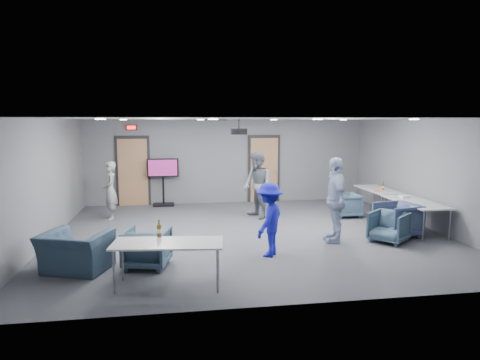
{
  "coord_description": "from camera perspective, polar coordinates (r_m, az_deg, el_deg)",
  "views": [
    {
      "loc": [
        -1.74,
        -9.72,
        2.65
      ],
      "look_at": [
        -0.12,
        0.64,
        1.2
      ],
      "focal_mm": 32.0,
      "sensor_mm": 36.0,
      "label": 1
    }
  ],
  "objects": [
    {
      "name": "wall_right",
      "position": [
        11.62,
        23.64,
        0.79
      ],
      "size": [
        0.02,
        8.0,
        2.7
      ],
      "primitive_type": "cube",
      "color": "slate",
      "rests_on": "floor"
    },
    {
      "name": "bottle_right",
      "position": [
        12.63,
        18.54,
        -0.86
      ],
      "size": [
        0.06,
        0.06,
        0.24
      ],
      "color": "brown",
      "rests_on": "table_right_a"
    },
    {
      "name": "tv_stand",
      "position": [
        13.59,
        -10.22,
        0.12
      ],
      "size": [
        0.97,
        0.46,
        1.49
      ],
      "color": "black",
      "rests_on": "floor"
    },
    {
      "name": "chair_front_b",
      "position": [
        8.2,
        -21.04,
        -8.92
      ],
      "size": [
        1.36,
        1.27,
        0.71
      ],
      "primitive_type": "imported",
      "rotation": [
        0.0,
        0.0,
        2.8
      ],
      "color": "#35495C",
      "rests_on": "floor"
    },
    {
      "name": "exit_sign",
      "position": [
        13.71,
        -14.28,
        6.8
      ],
      "size": [
        0.32,
        0.08,
        0.16
      ],
      "color": "black",
      "rests_on": "wall_back"
    },
    {
      "name": "wall_left",
      "position": [
        10.19,
        -24.54,
        -0.18
      ],
      "size": [
        0.02,
        8.0,
        2.7
      ],
      "primitive_type": "cube",
      "color": "slate",
      "rests_on": "floor"
    },
    {
      "name": "downlights",
      "position": [
        9.87,
        1.26,
        8.07
      ],
      "size": [
        6.18,
        3.78,
        0.02
      ],
      "color": "white",
      "rests_on": "ceiling"
    },
    {
      "name": "door_left",
      "position": [
        13.82,
        -14.07,
        1.07
      ],
      "size": [
        1.06,
        0.17,
        2.24
      ],
      "color": "black",
      "rests_on": "wall_back"
    },
    {
      "name": "wrapper",
      "position": [
        11.59,
        21.07,
        -2.06
      ],
      "size": [
        0.28,
        0.22,
        0.06
      ],
      "primitive_type": "cube",
      "rotation": [
        0.0,
        0.0,
        0.25
      ],
      "color": "silver",
      "rests_on": "table_right_b"
    },
    {
      "name": "person_c",
      "position": [
        9.61,
        12.56,
        -2.59
      ],
      "size": [
        0.6,
        1.15,
        1.87
      ],
      "primitive_type": "imported",
      "rotation": [
        0.0,
        0.0,
        -1.71
      ],
      "color": "#A7B6D7",
      "rests_on": "floor"
    },
    {
      "name": "person_d",
      "position": [
        8.45,
        3.92,
        -5.27
      ],
      "size": [
        0.97,
        1.09,
        1.46
      ],
      "primitive_type": "imported",
      "rotation": [
        0.0,
        0.0,
        -2.14
      ],
      "color": "#1C20BC",
      "rests_on": "floor"
    },
    {
      "name": "bottle_front",
      "position": [
        7.31,
        -10.72,
        -6.63
      ],
      "size": [
        0.08,
        0.08,
        0.29
      ],
      "color": "brown",
      "rests_on": "table_front_left"
    },
    {
      "name": "table_right_a",
      "position": [
        12.77,
        17.93,
        -1.37
      ],
      "size": [
        0.72,
        1.74,
        0.73
      ],
      "rotation": [
        0.0,
        0.0,
        1.57
      ],
      "color": "#B9BBBE",
      "rests_on": "floor"
    },
    {
      "name": "snack_box",
      "position": [
        12.28,
        17.86,
        -1.4
      ],
      "size": [
        0.23,
        0.2,
        0.04
      ],
      "primitive_type": "cube",
      "rotation": [
        0.0,
        0.0,
        -0.41
      ],
      "color": "orange",
      "rests_on": "table_right_a"
    },
    {
      "name": "ceiling",
      "position": [
        9.87,
        1.26,
        8.16
      ],
      "size": [
        9.0,
        9.0,
        0.0
      ],
      "primitive_type": "plane",
      "rotation": [
        3.14,
        0.0,
        0.0
      ],
      "color": "silver",
      "rests_on": "wall_back"
    },
    {
      "name": "table_front_left",
      "position": [
        7.0,
        -9.6,
        -8.56
      ],
      "size": [
        1.83,
        0.94,
        0.73
      ],
      "rotation": [
        0.0,
        0.0,
        -0.12
      ],
      "color": "#B9BBBE",
      "rests_on": "floor"
    },
    {
      "name": "wall_front",
      "position": [
        6.12,
        7.86,
        -4.48
      ],
      "size": [
        9.0,
        0.02,
        2.7
      ],
      "primitive_type": "cube",
      "color": "slate",
      "rests_on": "floor"
    },
    {
      "name": "table_right_b",
      "position": [
        11.14,
        22.32,
        -2.87
      ],
      "size": [
        0.8,
        1.92,
        0.73
      ],
      "rotation": [
        0.0,
        0.0,
        1.57
      ],
      "color": "#B9BBBE",
      "rests_on": "floor"
    },
    {
      "name": "chair_right_b",
      "position": [
        10.56,
        20.25,
        -4.98
      ],
      "size": [
        0.99,
        0.97,
        0.78
      ],
      "primitive_type": "imported",
      "rotation": [
        0.0,
        0.0,
        -1.4
      ],
      "color": "#3D4869",
      "rests_on": "floor"
    },
    {
      "name": "chair_right_c",
      "position": [
        10.01,
        19.23,
        -5.91
      ],
      "size": [
        1.04,
        1.04,
        0.68
      ],
      "primitive_type": "imported",
      "rotation": [
        0.0,
        0.0,
        -0.88
      ],
      "color": "#384E61",
      "rests_on": "floor"
    },
    {
      "name": "hvac_diffuser",
      "position": [
        12.58,
        -3.28,
        8.02
      ],
      "size": [
        0.6,
        0.6,
        0.03
      ],
      "primitive_type": "cube",
      "color": "black",
      "rests_on": "ceiling"
    },
    {
      "name": "chair_front_a",
      "position": [
        8.07,
        -12.26,
        -8.81
      ],
      "size": [
        0.93,
        0.95,
        0.72
      ],
      "primitive_type": "imported",
      "rotation": [
        0.0,
        0.0,
        2.91
      ],
      "color": "#3B5366",
      "rests_on": "floor"
    },
    {
      "name": "floor",
      "position": [
        10.22,
        1.21,
        -7.15
      ],
      "size": [
        9.0,
        9.0,
        0.0
      ],
      "primitive_type": "plane",
      "color": "#37393F",
      "rests_on": "ground"
    },
    {
      "name": "person_a",
      "position": [
        12.06,
        -16.94,
        -1.36
      ],
      "size": [
        0.51,
        0.65,
        1.57
      ],
      "primitive_type": "imported",
      "rotation": [
        0.0,
        0.0,
        -1.32
      ],
      "color": "#979997",
      "rests_on": "floor"
    },
    {
      "name": "door_right",
      "position": [
        14.08,
        3.22,
        1.41
      ],
      "size": [
        1.06,
        0.17,
        2.24
      ],
      "color": "black",
      "rests_on": "wall_back"
    },
    {
      "name": "wall_back",
      "position": [
        13.89,
        -1.67,
        2.51
      ],
      "size": [
        9.0,
        0.02,
        2.7
      ],
      "primitive_type": "cube",
      "color": "slate",
      "rests_on": "floor"
    },
    {
      "name": "person_b",
      "position": [
        11.65,
        2.31,
        -0.7
      ],
      "size": [
        0.94,
        1.07,
        1.83
      ],
      "primitive_type": "imported",
      "rotation": [
        0.0,
        0.0,
        -1.24
      ],
      "color": "slate",
      "rests_on": "floor"
    },
    {
      "name": "chair_right_a",
      "position": [
        12.29,
        13.98,
        -3.28
      ],
      "size": [
        0.71,
        0.69,
        0.64
      ],
      "primitive_type": "imported",
      "rotation": [
        0.0,
        0.0,
        -1.58
      ],
      "color": "#3D546A",
      "rests_on": "floor"
    },
    {
      "name": "projector",
      "position": [
        10.45,
        -0.16,
        6.52
      ],
      "size": [
        0.38,
        0.36,
        0.36
      ],
      "rotation": [
        0.0,
        0.0,
        -0.03
      ],
      "color": "black",
      "rests_on": "ceiling"
    }
  ]
}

